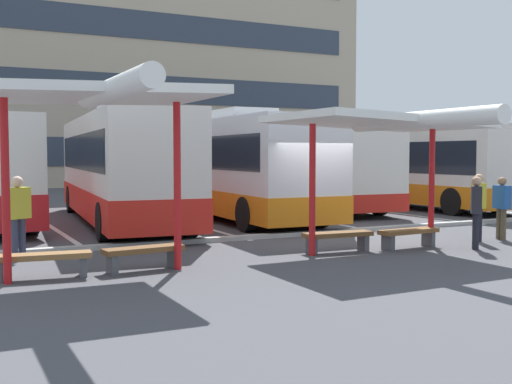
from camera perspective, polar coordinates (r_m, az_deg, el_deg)
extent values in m
plane|color=#47474C|center=(17.10, 5.64, -3.96)|extent=(160.00, 160.00, 0.00)
cube|color=tan|center=(49.38, -16.12, 13.26)|extent=(42.30, 11.15, 21.47)
cube|color=#2D3847|center=(43.15, -14.57, 3.55)|extent=(38.92, 0.08, 1.89)
cube|color=#2D3847|center=(43.37, -14.65, 9.23)|extent=(38.92, 0.08, 1.89)
cube|color=#2D3847|center=(44.02, -14.74, 14.80)|extent=(38.92, 0.08, 1.89)
cylinder|color=black|center=(18.23, -19.62, -2.11)|extent=(0.37, 1.02, 1.00)
cube|color=silver|center=(20.59, -12.19, 2.29)|extent=(3.47, 11.83, 3.07)
cube|color=red|center=(20.64, -12.15, -0.79)|extent=(3.52, 11.87, 0.86)
cube|color=black|center=(20.59, -12.20, 3.53)|extent=(3.42, 10.90, 1.08)
cube|color=black|center=(26.32, -14.27, 3.30)|extent=(2.15, 0.27, 1.84)
cube|color=silver|center=(19.20, -11.53, 7.34)|extent=(1.66, 2.32, 0.36)
cylinder|color=black|center=(24.70, -16.33, -0.64)|extent=(0.39, 1.02, 1.00)
cylinder|color=black|center=(25.00, -11.19, -0.52)|extent=(0.39, 1.02, 1.00)
cylinder|color=black|center=(16.33, -13.60, -2.63)|extent=(0.39, 1.02, 1.00)
cylinder|color=black|center=(16.78, -5.96, -2.39)|extent=(0.39, 1.02, 1.00)
cube|color=silver|center=(22.37, -2.74, 2.40)|extent=(3.00, 12.31, 3.04)
cube|color=orange|center=(22.42, -2.74, -0.49)|extent=(3.04, 12.35, 0.78)
cube|color=black|center=(22.37, -2.75, 3.54)|extent=(2.99, 11.33, 1.04)
cube|color=black|center=(28.10, -7.40, 3.33)|extent=(2.27, 0.16, 1.82)
cube|color=silver|center=(21.00, -1.18, 6.97)|extent=(1.62, 2.25, 0.36)
cylinder|color=black|center=(26.31, -8.83, -0.30)|extent=(0.33, 1.01, 1.00)
cylinder|color=black|center=(27.06, -3.98, -0.17)|extent=(0.33, 1.01, 1.00)
cylinder|color=black|center=(17.83, -0.85, -2.03)|extent=(0.33, 1.01, 1.00)
cylinder|color=black|center=(18.91, 5.77, -1.73)|extent=(0.33, 1.01, 1.00)
cube|color=silver|center=(25.39, 4.56, 2.61)|extent=(3.26, 10.25, 3.12)
cube|color=red|center=(25.44, 4.54, -0.23)|extent=(3.30, 10.29, 0.60)
cube|color=black|center=(25.39, 4.56, 3.62)|extent=(3.23, 9.44, 1.12)
cube|color=black|center=(29.94, 0.16, 3.46)|extent=(2.25, 0.24, 1.87)
cube|color=silver|center=(24.31, 5.94, 6.66)|extent=(1.68, 2.30, 0.36)
cylinder|color=black|center=(28.09, -0.81, -0.03)|extent=(0.37, 1.02, 1.00)
cylinder|color=black|center=(29.05, 3.50, 0.08)|extent=(0.37, 1.02, 1.00)
cylinder|color=black|center=(21.86, 5.93, -1.04)|extent=(0.37, 1.02, 1.00)
cylinder|color=black|center=(23.07, 11.06, -0.85)|extent=(0.37, 1.02, 1.00)
cube|color=silver|center=(27.56, 12.57, 2.41)|extent=(2.63, 12.04, 2.94)
cube|color=orange|center=(27.60, 12.54, 0.17)|extent=(2.67, 12.08, 0.78)
cube|color=black|center=(27.56, 12.58, 3.08)|extent=(2.64, 11.08, 1.20)
cube|color=black|center=(32.35, 5.72, 3.24)|extent=(2.13, 0.12, 1.76)
cube|color=silver|center=(26.46, 14.73, 5.92)|extent=(1.49, 2.22, 0.36)
cylinder|color=black|center=(30.48, 5.59, 0.23)|extent=(0.32, 1.01, 1.00)
cylinder|color=black|center=(31.74, 8.94, 0.33)|extent=(0.32, 1.01, 1.00)
cylinder|color=black|center=(23.63, 17.37, -0.84)|extent=(0.32, 1.01, 1.00)
cylinder|color=black|center=(25.25, 20.93, -0.64)|extent=(0.32, 1.01, 1.00)
cube|color=white|center=(21.60, -18.61, -2.57)|extent=(0.16, 14.00, 0.01)
cube|color=white|center=(22.53, -8.33, -2.19)|extent=(0.16, 14.00, 0.01)
cube|color=white|center=(24.11, 0.87, -1.78)|extent=(0.16, 14.00, 0.01)
cube|color=white|center=(26.22, 8.76, -1.40)|extent=(0.16, 14.00, 0.01)
cube|color=white|center=(28.76, 15.36, -1.06)|extent=(0.16, 14.00, 0.01)
cylinder|color=red|center=(11.42, -21.67, 0.14)|extent=(0.14, 0.14, 3.18)
cylinder|color=red|center=(12.07, -7.12, 0.52)|extent=(0.14, 0.14, 3.18)
cube|color=white|center=(11.68, -14.31, 8.54)|extent=(4.05, 3.00, 0.26)
cylinder|color=white|center=(10.37, -12.69, 9.06)|extent=(0.36, 4.04, 0.36)
cube|color=brown|center=(11.80, -18.60, -5.51)|extent=(1.66, 0.61, 0.10)
cube|color=#4C4C51|center=(11.84, -21.80, -6.65)|extent=(0.16, 0.35, 0.35)
cube|color=#4C4C51|center=(11.87, -15.36, -6.51)|extent=(0.16, 0.35, 0.35)
cube|color=brown|center=(12.15, -10.12, -5.13)|extent=(1.57, 0.58, 0.10)
cube|color=#4C4C51|center=(11.97, -12.85, -6.39)|extent=(0.16, 0.35, 0.35)
cube|color=#4C4C51|center=(12.44, -7.47, -5.96)|extent=(0.16, 0.35, 0.35)
cylinder|color=red|center=(13.68, 5.11, 0.19)|extent=(0.14, 0.14, 2.85)
cylinder|color=red|center=(15.70, 15.57, 0.49)|extent=(0.14, 0.14, 2.85)
cube|color=white|center=(14.63, 10.76, 6.25)|extent=(4.36, 3.23, 0.32)
cylinder|color=white|center=(13.49, 14.57, 6.31)|extent=(0.36, 4.35, 0.36)
cube|color=brown|center=(14.32, 7.40, -3.81)|extent=(1.65, 0.53, 0.10)
cube|color=#4C4C51|center=(14.03, 5.04, -4.87)|extent=(0.14, 0.34, 0.35)
cube|color=#4C4C51|center=(14.70, 9.65, -4.53)|extent=(0.14, 0.34, 0.35)
cube|color=brown|center=(15.19, 13.62, -3.46)|extent=(1.61, 0.54, 0.10)
cube|color=#4C4C51|center=(14.78, 11.83, -4.50)|extent=(0.14, 0.34, 0.35)
cube|color=#4C4C51|center=(15.67, 15.29, -4.10)|extent=(0.14, 0.34, 0.35)
cube|color=#ADADA8|center=(17.25, 5.31, -3.70)|extent=(44.00, 0.24, 0.12)
cylinder|color=black|center=(16.81, 19.50, -2.83)|extent=(0.14, 0.14, 0.84)
cylinder|color=black|center=(16.98, 19.30, -2.77)|extent=(0.14, 0.14, 0.84)
cube|color=gold|center=(16.83, 19.45, -0.30)|extent=(0.41, 0.54, 0.63)
sphere|color=tan|center=(16.81, 19.48, 1.16)|extent=(0.23, 0.23, 0.23)
cylinder|color=brown|center=(17.51, 21.09, -2.69)|extent=(0.14, 0.14, 0.80)
cylinder|color=brown|center=(17.39, 21.43, -2.74)|extent=(0.14, 0.14, 0.80)
cube|color=#2659A5|center=(17.39, 21.31, -0.43)|extent=(0.28, 0.49, 0.60)
sphere|color=#936B4C|center=(17.37, 21.34, 0.91)|extent=(0.22, 0.22, 0.22)
cylinder|color=black|center=(15.39, 19.23, -3.40)|extent=(0.14, 0.14, 0.83)
cylinder|color=black|center=(15.56, 19.19, -3.33)|extent=(0.14, 0.14, 0.83)
cube|color=#26262D|center=(15.40, 19.26, -0.67)|extent=(0.49, 0.51, 0.63)
sphere|color=tan|center=(15.38, 19.30, 0.91)|extent=(0.23, 0.23, 0.23)
cylinder|color=#33384C|center=(13.97, -20.94, -4.06)|extent=(0.14, 0.14, 0.86)
cylinder|color=#33384C|center=(14.07, -20.35, -3.99)|extent=(0.14, 0.14, 0.86)
cube|color=gold|center=(13.94, -20.71, -0.94)|extent=(0.55, 0.44, 0.65)
sphere|color=beige|center=(13.92, -20.75, 0.87)|extent=(0.23, 0.23, 0.23)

